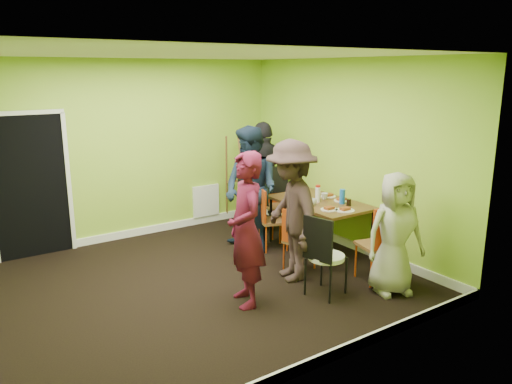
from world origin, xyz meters
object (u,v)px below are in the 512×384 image
thermos (318,194)px  person_standing (246,230)px  chair_left_near (297,237)px  blue_bottle (342,197)px  chair_back_end (275,187)px  person_front_end (395,234)px  easel (238,178)px  dining_table (320,205)px  chair_front_end (381,240)px  person_left_near (291,211)px  chair_bentwood (323,252)px  chair_left_far (268,215)px  orange_bottle (306,196)px  person_back_end (264,177)px  person_left_far (251,190)px

thermos → person_standing: bearing=-154.6°
chair_left_near → blue_bottle: bearing=83.5°
chair_back_end → person_front_end: (-0.20, -2.67, -0.03)m
easel → chair_left_near: bearing=-104.1°
chair_back_end → person_standing: size_ratio=0.62×
dining_table → chair_left_near: size_ratio=1.75×
chair_left_near → blue_bottle: size_ratio=4.02×
chair_front_end → easel: bearing=103.8°
person_front_end → chair_back_end: bearing=105.5°
person_left_near → dining_table: bearing=137.3°
person_standing → person_left_near: bearing=123.8°
chair_front_end → person_front_end: person_front_end is taller
chair_left_near → chair_front_end: (0.62, -0.89, 0.09)m
chair_bentwood → thermos: size_ratio=4.51×
chair_left_far → orange_bottle: bearing=87.4°
blue_bottle → person_standing: (-2.04, -0.58, 0.03)m
orange_bottle → chair_bentwood: bearing=-123.2°
person_back_end → blue_bottle: bearing=97.4°
person_standing → person_left_far: 1.76m
blue_bottle → person_standing: size_ratio=0.12×
chair_left_far → person_front_end: 2.10m
thermos → chair_bentwood: bearing=-128.4°
thermos → person_back_end: person_back_end is taller
person_left_far → chair_left_near: bearing=-10.0°
chair_left_far → orange_bottle: (0.55, -0.20, 0.27)m
person_standing → person_left_near: size_ratio=0.98×
chair_front_end → person_left_far: size_ratio=0.55×
chair_bentwood → blue_bottle: chair_bentwood is taller
chair_left_far → chair_back_end: chair_back_end is taller
person_left_far → chair_left_far: bearing=48.9°
person_standing → easel: bearing=165.2°
thermos → person_front_end: person_front_end is taller
chair_left_near → person_back_end: size_ratio=0.47×
chair_bentwood → dining_table: bearing=125.3°
chair_bentwood → person_standing: (-0.84, 0.36, 0.33)m
chair_bentwood → person_left_far: (0.18, 1.79, 0.37)m
thermos → person_left_far: bearing=144.2°
blue_bottle → chair_left_near: bearing=-170.2°
thermos → orange_bottle: bearing=93.0°
dining_table → person_left_far: person_left_far is taller
blue_bottle → person_left_near: bearing=-165.4°
easel → chair_front_end: bearing=-89.6°
dining_table → orange_bottle: orange_bottle is taller
chair_back_end → thermos: chair_back_end is taller
blue_bottle → person_front_end: (-0.41, -1.33, -0.11)m
person_left_near → person_front_end: person_left_near is taller
person_left_far → chair_back_end: bearing=109.1°
chair_left_near → chair_bentwood: (-0.23, -0.78, 0.07)m
orange_bottle → person_left_near: person_left_near is taller
dining_table → blue_bottle: bearing=-58.0°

